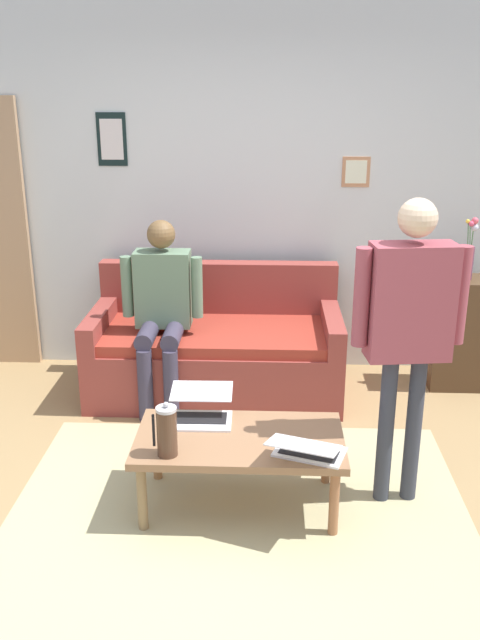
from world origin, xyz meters
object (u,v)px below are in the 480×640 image
person_standing (409,316)px  french_press (167,431)px  coffee_table (240,444)px  laptop_center (201,410)px  side_shelf (459,333)px  laptop_left (308,450)px  flower_vase (468,257)px  person_seated (162,304)px  couch (216,350)px

person_standing → french_press: bearing=13.8°
coffee_table → laptop_center: bearing=-42.1°
side_shelf → laptop_left: bearing=56.4°
coffee_table → french_press: bearing=29.3°
flower_vase → person_seated: person_seated is taller
coffee_table → laptop_left: (-0.34, 0.19, 0.09)m
laptop_center → side_shelf: (-1.75, -1.41, -0.04)m
coffee_table → laptop_center: size_ratio=2.99×
laptop_left → french_press: french_press is taller
laptop_left → side_shelf: size_ratio=0.52×
coffee_table → laptop_left: bearing=150.3°
coffee_table → french_press: french_press is taller
french_press → person_seated: size_ratio=0.22×
laptop_center → person_seated: 1.12m
coffee_table → person_seated: (0.58, -1.22, 0.37)m
french_press → person_seated: (0.23, -1.41, 0.19)m
laptop_center → person_seated: bearing=-70.8°
flower_vase → french_press: bearing=43.7°
side_shelf → person_standing: bearing=65.2°
laptop_center → person_seated: person_seated is taller
laptop_center → laptop_left: bearing=144.9°
laptop_left → laptop_center: bearing=-35.1°
couch → person_seated: bearing=33.3°
side_shelf → person_standing: 1.78m
laptop_center → side_shelf: 2.25m
laptop_left → french_press: bearing=-0.0°
laptop_left → person_seated: person_seated is taller
flower_vase → person_seated: size_ratio=0.35×
laptop_left → flower_vase: flower_vase is taller
coffee_table → laptop_left: 0.40m
person_seated → laptop_center: bearing=109.2°
coffee_table → flower_vase: bearing=-133.7°
coffee_table → flower_vase: flower_vase is taller
person_standing → laptop_left: bearing=30.3°
couch → coffee_table: couch is taller
side_shelf → flower_vase: (-0.00, 0.00, 0.57)m
person_seated → laptop_left: bearing=122.9°
french_press → side_shelf: size_ratio=0.35×
french_press → side_shelf: bearing=-136.2°
laptop_center → french_press: size_ratio=1.26×
laptop_left → person_standing: person_standing is taller
french_press → laptop_left: bearing=180.0°
french_press → person_seated: bearing=-80.7°
coffee_table → person_seated: bearing=-64.7°
french_press → laptop_center: bearing=-107.9°
laptop_left → person_seated: size_ratio=0.33×
flower_vase → laptop_left: bearing=56.3°
french_press → side_shelf: 2.61m
laptop_left → laptop_center: 0.68m
flower_vase → side_shelf: bearing=-37.1°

